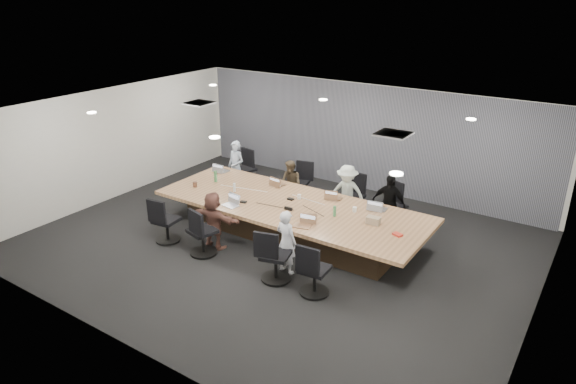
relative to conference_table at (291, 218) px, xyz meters
The scene contains 39 objects.
floor 0.64m from the conference_table, 90.00° to the right, with size 10.00×8.00×0.00m, color black.
ceiling 2.45m from the conference_table, 90.00° to the right, with size 10.00×8.00×0.00m, color white.
wall_back 3.64m from the conference_table, 90.00° to the left, with size 10.00×2.80×0.00m, color beige.
wall_front 4.61m from the conference_table, 90.00° to the right, with size 10.00×2.80×0.00m, color beige.
wall_left 5.12m from the conference_table, behind, with size 8.00×2.80×0.00m, color beige.
wall_right 5.12m from the conference_table, ahead, with size 8.00×2.80×0.00m, color beige.
curtain 3.56m from the conference_table, 90.00° to the left, with size 9.80×0.04×2.80m, color slate.
conference_table is the anchor object (origin of this frame).
chair_0 3.11m from the conference_table, 146.80° to the left, with size 0.58×0.58×0.86m, color black, non-canonical shape.
chair_1 1.91m from the conference_table, 117.33° to the left, with size 0.56×0.56×0.83m, color black, non-canonical shape.
chair_2 1.82m from the conference_table, 68.88° to the left, with size 0.54×0.54×0.80m, color black, non-canonical shape.
chair_3 2.39m from the conference_table, 45.23° to the left, with size 0.53×0.53×0.79m, color black, non-canonical shape.
chair_4 2.65m from the conference_table, 140.08° to the right, with size 0.55×0.55×0.82m, color black, non-canonical shape.
chair_5 1.98m from the conference_table, 120.69° to the right, with size 0.58×0.58×0.86m, color black, non-canonical shape.
chair_6 1.88m from the conference_table, 65.02° to the right, with size 0.58×0.58×0.87m, color black, non-canonical shape.
chair_7 2.35m from the conference_table, 46.32° to the right, with size 0.56×0.56×0.83m, color black, non-canonical shape.
person_0 2.94m from the conference_table, 152.54° to the left, with size 0.50×0.33×1.38m, color #ACBCD2.
laptop_0 2.74m from the conference_table, 162.89° to the left, with size 0.35×0.24×0.02m, color #B2B2B7.
person_1 1.62m from the conference_table, 123.06° to the left, with size 0.57×0.44×1.17m, color #473A28.
laptop_1 1.24m from the conference_table, 137.69° to the left, with size 0.33×0.23×0.02m, color #8C6647.
person_2 1.53m from the conference_table, 64.06° to the left, with size 0.87×0.50×1.35m, color #B7C5B9.
laptop_2 1.09m from the conference_table, 50.62° to the left, with size 0.30×0.20×0.02m, color #8C6647.
person_3 2.18m from the conference_table, 38.67° to the left, with size 0.78×0.33×1.33m, color black.
laptop_3 1.90m from the conference_table, 25.38° to the left, with size 0.34×0.24×0.02m, color #B2B2B7.
person_5 1.70m from the conference_table, 126.78° to the right, with size 1.14×0.36×1.23m, color brown.
laptop_5 1.33m from the conference_table, 141.59° to the right, with size 0.34×0.24×0.02m, color #B2B2B7.
person_6 1.58m from the conference_table, 59.60° to the right, with size 0.46×0.31×1.27m, color silver.
laptop_6 1.18m from the conference_table, 45.29° to the right, with size 0.34×0.24×0.02m, color #8C6647.
bottle_green_left 2.28m from the conference_table, behind, with size 0.08×0.08×0.28m, color #3C8049.
bottle_green_right 1.18m from the conference_table, ahead, with size 0.06×0.06×0.22m, color #3C8049.
bottle_clear 1.53m from the conference_table, behind, with size 0.06×0.06×0.20m, color silver.
cup_white_far 0.52m from the conference_table, 89.86° to the left, with size 0.08×0.08×0.10m, color white.
cup_white_near 1.44m from the conference_table, 16.46° to the left, with size 0.08×0.08×0.10m, color white.
mug_brown 2.48m from the conference_table, behind, with size 0.10×0.10×0.12m, color brown.
mic_left 1.08m from the conference_table, 150.78° to the right, with size 0.13×0.09×0.03m, color black.
mic_right 0.43m from the conference_table, 123.35° to the left, with size 0.14×0.09×0.03m, color black.
stapler 0.50m from the conference_table, 64.51° to the right, with size 0.18×0.04×0.07m, color black.
canvas_bag 1.95m from the conference_table, ahead, with size 0.27×0.17×0.14m, color #9F876A.
snack_packet 2.53m from the conference_table, ahead, with size 0.18×0.12×0.04m, color red.
Camera 1 is at (5.55, -7.96, 5.11)m, focal length 32.00 mm.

